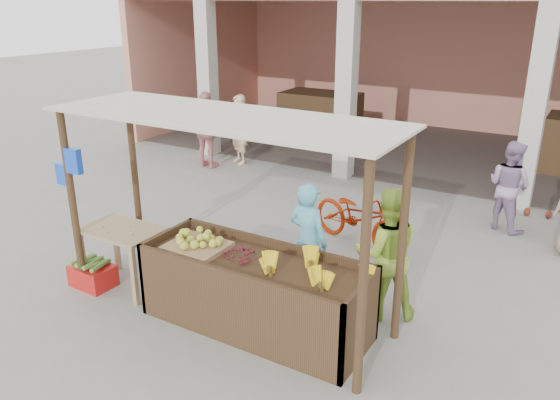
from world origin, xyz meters
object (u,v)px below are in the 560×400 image
Objects in this scene: vendor_blue at (308,237)px; motorcycle at (359,216)px; red_crate at (93,276)px; vendor_green at (387,250)px; side_table at (122,239)px; fruit_stall at (255,295)px.

vendor_blue reaches higher than motorcycle.
vendor_blue is (2.52, 1.22, 0.66)m from red_crate.
side_table is at bearing -10.23° from vendor_green.
vendor_green is 0.91× the size of motorcycle.
motorcycle is at bearing 86.71° from fruit_stall.
vendor_green is at bearing -165.34° from vendor_blue.
motorcycle is at bearing -87.27° from vendor_green.
vendor_blue is 0.86× the size of motorcycle.
vendor_green reaches higher than fruit_stall.
vendor_blue is at bearing -159.34° from motorcycle.
vendor_blue is 1.72m from motorcycle.
fruit_stall reaches higher than red_crate.
fruit_stall is 2.37m from red_crate.
fruit_stall is 4.77× the size of red_crate.
red_crate is at bearing -172.58° from fruit_stall.
red_crate is at bearing 159.10° from motorcycle.
vendor_blue is at bearing 27.59° from red_crate.
vendor_green reaches higher than side_table.
vendor_blue is at bearing 78.89° from fruit_stall.
red_crate is (-0.38, -0.22, -0.53)m from side_table.
motorcycle is at bearing -78.53° from vendor_blue.
side_table is 0.69m from red_crate.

